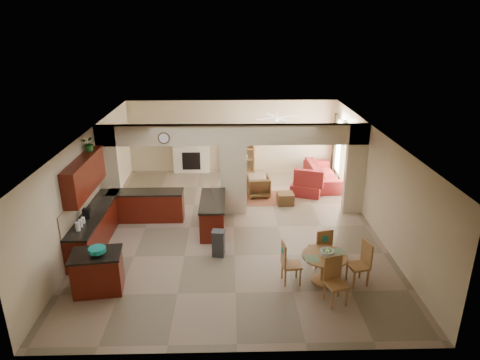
{
  "coord_description": "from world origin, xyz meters",
  "views": [
    {
      "loc": [
        -0.1,
        -11.15,
        5.64
      ],
      "look_at": [
        0.19,
        0.3,
        1.34
      ],
      "focal_mm": 32.0,
      "sensor_mm": 36.0,
      "label": 1
    }
  ],
  "objects_px": {
    "sofa": "(323,174)",
    "armchair": "(258,186)",
    "dining_table": "(324,264)",
    "kitchen_island": "(98,272)"
  },
  "relations": [
    {
      "from": "sofa",
      "to": "kitchen_island",
      "type": "bearing_deg",
      "value": 134.71
    },
    {
      "from": "kitchen_island",
      "to": "armchair",
      "type": "height_order",
      "value": "kitchen_island"
    },
    {
      "from": "dining_table",
      "to": "armchair",
      "type": "height_order",
      "value": "dining_table"
    },
    {
      "from": "sofa",
      "to": "dining_table",
      "type": "bearing_deg",
      "value": 167.36
    },
    {
      "from": "dining_table",
      "to": "sofa",
      "type": "distance_m",
      "value": 6.46
    },
    {
      "from": "kitchen_island",
      "to": "armchair",
      "type": "bearing_deg",
      "value": 46.59
    },
    {
      "from": "dining_table",
      "to": "armchair",
      "type": "xyz_separation_m",
      "value": [
        -1.15,
        5.18,
        -0.13
      ]
    },
    {
      "from": "armchair",
      "to": "kitchen_island",
      "type": "bearing_deg",
      "value": 50.06
    },
    {
      "from": "sofa",
      "to": "armchair",
      "type": "relative_size",
      "value": 3.29
    },
    {
      "from": "sofa",
      "to": "armchair",
      "type": "height_order",
      "value": "sofa"
    }
  ]
}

